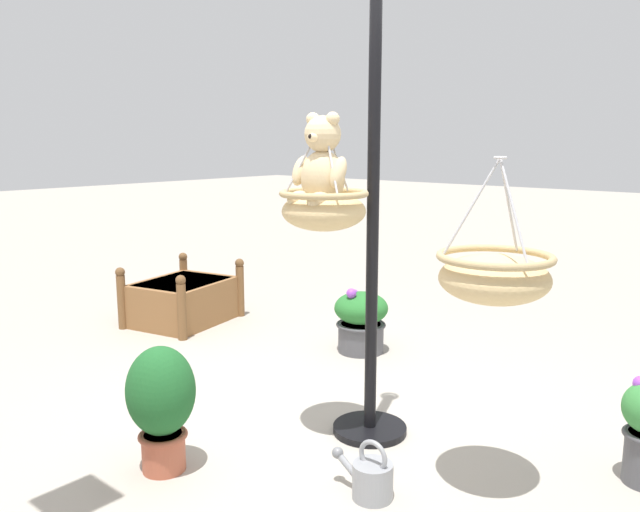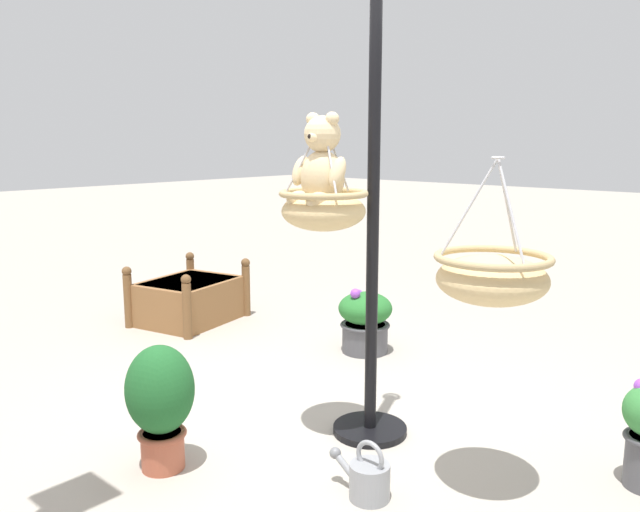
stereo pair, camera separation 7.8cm
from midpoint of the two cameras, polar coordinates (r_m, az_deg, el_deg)
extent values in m
plane|color=#A8A093|center=(3.98, 0.39, -15.34)|extent=(40.00, 40.00, 0.00)
cylinder|color=black|center=(3.60, 5.38, 3.43)|extent=(0.07, 0.07, 2.59)
cylinder|color=black|center=(3.96, 5.06, -15.18)|extent=(0.44, 0.44, 0.04)
ellipsoid|color=tan|center=(3.50, 0.96, 4.02)|extent=(0.46, 0.46, 0.22)
torus|color=tan|center=(3.49, 0.97, 5.62)|extent=(0.49, 0.49, 0.04)
ellipsoid|color=silver|center=(3.49, 0.97, 4.34)|extent=(0.41, 0.41, 0.18)
cylinder|color=#B7B7BC|center=(3.50, -0.75, 8.83)|extent=(0.20, 0.12, 0.40)
cylinder|color=#B7B7BC|center=(3.38, 1.57, 8.77)|extent=(0.20, 0.12, 0.40)
cylinder|color=#B7B7BC|center=(3.56, 2.12, 8.85)|extent=(0.01, 0.22, 0.40)
torus|color=#B7B7BC|center=(3.48, 0.99, 12.03)|extent=(0.06, 0.06, 0.01)
ellipsoid|color=#D1B789|center=(3.47, 0.86, 6.96)|extent=(0.26, 0.22, 0.30)
sphere|color=#D1B789|center=(3.47, 0.88, 10.84)|extent=(0.25, 0.25, 0.20)
ellipsoid|color=beige|center=(3.41, 0.09, 10.60)|extent=(0.11, 0.09, 0.06)
sphere|color=black|center=(3.39, -0.23, 10.65)|extent=(0.03, 0.03, 0.03)
sphere|color=#D1B789|center=(3.42, 1.77, 12.16)|extent=(0.07, 0.07, 0.07)
sphere|color=#D1B789|center=(3.51, 0.01, 12.12)|extent=(0.07, 0.07, 0.07)
ellipsoid|color=#D1B789|center=(3.36, 2.24, 7.48)|extent=(0.08, 0.15, 0.19)
ellipsoid|color=#D1B789|center=(3.54, -1.13, 7.63)|extent=(0.08, 0.15, 0.19)
ellipsoid|color=#D1B789|center=(3.35, 0.54, 4.95)|extent=(0.09, 0.17, 0.09)
ellipsoid|color=#D1B789|center=(3.45, -1.21, 5.10)|extent=(0.09, 0.17, 0.09)
ellipsoid|color=tan|center=(3.05, 15.84, -2.05)|extent=(0.51, 0.51, 0.23)
torus|color=tan|center=(3.03, 15.93, -0.14)|extent=(0.54, 0.54, 0.04)
cylinder|color=#B7B7BC|center=(2.99, 13.89, 4.20)|extent=(0.22, 0.13, 0.46)
cylinder|color=#B7B7BC|center=(2.90, 17.45, 3.85)|extent=(0.22, 0.13, 0.46)
cylinder|color=#B7B7BC|center=(3.10, 17.11, 4.26)|extent=(0.01, 0.25, 0.46)
torus|color=#B7B7BC|center=(2.98, 16.37, 8.43)|extent=(0.06, 0.06, 0.01)
cube|color=olive|center=(6.25, -11.25, -3.95)|extent=(0.88, 1.01, 0.40)
cube|color=#382819|center=(6.21, -11.31, -2.42)|extent=(0.78, 0.89, 0.06)
cylinder|color=brown|center=(5.70, -11.41, -4.85)|extent=(0.08, 0.08, 0.50)
cylinder|color=brown|center=(6.17, -16.42, -3.89)|extent=(0.08, 0.08, 0.50)
cylinder|color=brown|center=(6.36, -6.27, -3.11)|extent=(0.08, 0.08, 0.50)
cylinder|color=brown|center=(6.79, -11.15, -2.38)|extent=(0.08, 0.08, 0.50)
sphere|color=brown|center=(5.63, -11.51, -2.06)|extent=(0.09, 0.09, 0.09)
sphere|color=brown|center=(6.11, -16.55, -1.32)|extent=(0.09, 0.09, 0.09)
sphere|color=brown|center=(6.30, -6.32, -0.60)|extent=(0.09, 0.09, 0.09)
sphere|color=brown|center=(6.73, -11.23, -0.03)|extent=(0.09, 0.09, 0.09)
cylinder|color=#4C4C51|center=(5.30, 4.46, -7.29)|extent=(0.37, 0.37, 0.24)
torus|color=#444449|center=(5.27, 4.48, -6.16)|extent=(0.41, 0.41, 0.03)
cylinder|color=#382819|center=(5.27, 4.47, -6.21)|extent=(0.33, 0.33, 0.03)
ellipsoid|color=#28702D|center=(5.23, 4.50, -4.68)|extent=(0.44, 0.44, 0.26)
sphere|color=purple|center=(5.26, 3.92, -3.34)|extent=(0.06, 0.06, 0.06)
sphere|color=purple|center=(5.11, 3.62, -3.37)|extent=(0.08, 0.08, 0.08)
cylinder|color=#AD563D|center=(3.63, -13.25, -16.51)|extent=(0.23, 0.23, 0.20)
torus|color=#9C4E37|center=(3.59, -13.31, -15.20)|extent=(0.26, 0.26, 0.03)
cylinder|color=#382819|center=(3.59, -13.31, -15.27)|extent=(0.20, 0.20, 0.03)
ellipsoid|color=#1E5B28|center=(3.49, -13.48, -11.52)|extent=(0.36, 0.36, 0.47)
cylinder|color=gray|center=(3.30, 5.17, -19.43)|extent=(0.20, 0.20, 0.18)
cylinder|color=gray|center=(3.36, 3.10, -18.39)|extent=(0.17, 0.04, 0.14)
sphere|color=slate|center=(3.38, 2.07, -17.19)|extent=(0.06, 0.06, 0.06)
torus|color=gray|center=(3.23, 5.21, -17.43)|extent=(0.16, 0.02, 0.16)
camera|label=1|loc=(0.04, -89.38, 0.11)|focal=35.80mm
camera|label=2|loc=(0.04, 90.62, -0.11)|focal=35.80mm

